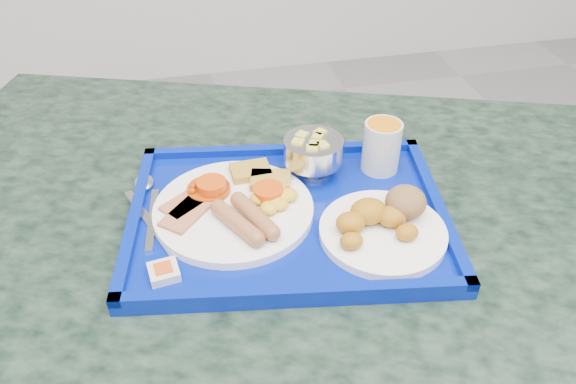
# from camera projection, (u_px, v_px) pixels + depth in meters

# --- Properties ---
(table) EXTENTS (1.52, 1.26, 0.82)m
(table) POSITION_uv_depth(u_px,v_px,m) (281.00, 312.00, 0.98)
(table) COLOR gray
(table) RESTS_ON floor
(tray) EXTENTS (0.52, 0.42, 0.03)m
(tray) POSITION_uv_depth(u_px,v_px,m) (288.00, 216.00, 0.85)
(tray) COLOR #031991
(tray) RESTS_ON table
(main_plate) EXTENTS (0.24, 0.24, 0.04)m
(main_plate) POSITION_uv_depth(u_px,v_px,m) (238.00, 205.00, 0.84)
(main_plate) COLOR white
(main_plate) RESTS_ON tray
(bread_plate) EXTENTS (0.18, 0.18, 0.06)m
(bread_plate) POSITION_uv_depth(u_px,v_px,m) (385.00, 222.00, 0.80)
(bread_plate) COLOR white
(bread_plate) RESTS_ON tray
(fruit_bowl) EXTENTS (0.10, 0.10, 0.07)m
(fruit_bowl) POSITION_uv_depth(u_px,v_px,m) (313.00, 151.00, 0.90)
(fruit_bowl) COLOR silver
(fruit_bowl) RESTS_ON tray
(juice_cup) EXTENTS (0.06, 0.06, 0.09)m
(juice_cup) POSITION_uv_depth(u_px,v_px,m) (382.00, 145.00, 0.91)
(juice_cup) COLOR silver
(juice_cup) RESTS_ON tray
(spoon) EXTENTS (0.04, 0.19, 0.01)m
(spoon) POSITION_uv_depth(u_px,v_px,m) (146.00, 192.00, 0.88)
(spoon) COLOR silver
(spoon) RESTS_ON tray
(knife) EXTENTS (0.08, 0.17, 0.00)m
(knife) POSITION_uv_depth(u_px,v_px,m) (150.00, 223.00, 0.83)
(knife) COLOR silver
(knife) RESTS_ON tray
(jam_packet) EXTENTS (0.04, 0.04, 0.02)m
(jam_packet) POSITION_uv_depth(u_px,v_px,m) (164.00, 272.00, 0.74)
(jam_packet) COLOR silver
(jam_packet) RESTS_ON tray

